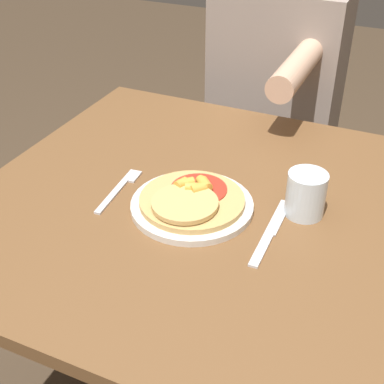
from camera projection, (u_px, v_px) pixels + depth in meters
dining_table at (211, 247)px, 1.16m from camera, size 0.99×0.91×0.74m
plate at (192, 206)px, 1.08m from camera, size 0.25×0.25×0.01m
pizza at (191, 199)px, 1.07m from camera, size 0.21×0.21×0.04m
fork at (120, 188)px, 1.14m from camera, size 0.03×0.18×0.00m
knife at (270, 233)px, 1.02m from camera, size 0.02×0.22×0.00m
drinking_glass at (306, 194)px, 1.05m from camera, size 0.08×0.08×0.09m
person_diner at (275, 93)px, 1.69m from camera, size 0.39×0.52×1.18m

